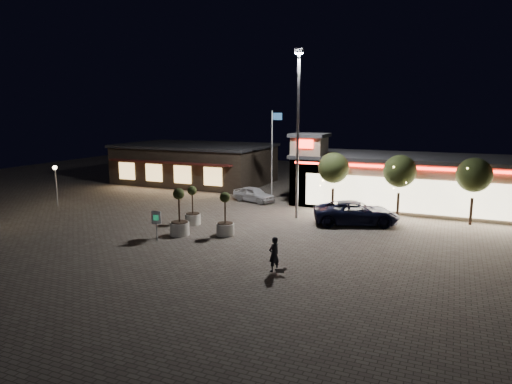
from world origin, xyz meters
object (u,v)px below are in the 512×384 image
at_px(planter_left, 193,213).
at_px(white_sedan, 254,194).
at_px(planter_mid, 179,221).
at_px(valet_sign, 156,220).
at_px(pickup_truck, 356,213).
at_px(pedestrian, 274,254).

bearing_deg(planter_left, white_sedan, 85.42).
xyz_separation_m(white_sedan, planter_mid, (-0.02, -11.91, 0.28)).
bearing_deg(valet_sign, pickup_truck, 41.11).
relative_size(planter_mid, valet_sign, 1.64).
xyz_separation_m(pickup_truck, planter_mid, (-9.96, -7.48, 0.13)).
bearing_deg(pedestrian, valet_sign, -78.78).
height_order(pickup_truck, valet_sign, valet_sign).
distance_m(pickup_truck, pedestrian, 11.49).
height_order(white_sedan, pedestrian, pedestrian).
bearing_deg(white_sedan, planter_left, -167.81).
xyz_separation_m(pickup_truck, pedestrian, (-1.86, -11.34, 0.06)).
relative_size(pickup_truck, pedestrian, 3.35).
bearing_deg(pedestrian, pickup_truck, -164.14).
height_order(white_sedan, planter_mid, planter_mid).
bearing_deg(white_sedan, planter_mid, -163.33).
height_order(pickup_truck, white_sedan, pickup_truck).
height_order(pedestrian, planter_mid, planter_mid).
height_order(pickup_truck, pedestrian, pedestrian).
bearing_deg(valet_sign, planter_mid, 71.67).
height_order(planter_left, valet_sign, planter_left).
xyz_separation_m(pickup_truck, white_sedan, (-9.94, 4.44, -0.15)).
bearing_deg(planter_left, planter_mid, -75.76).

